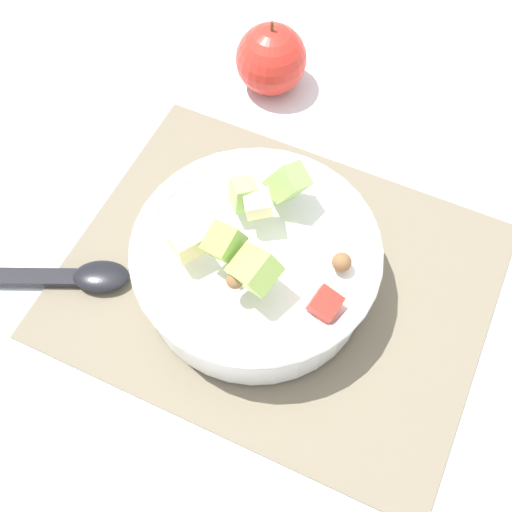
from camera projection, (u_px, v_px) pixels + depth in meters
ground_plane at (277, 281)px, 0.68m from camera, size 2.40×2.40×0.00m
placemat at (277, 279)px, 0.68m from camera, size 0.42×0.33×0.01m
salad_bowl at (256, 261)px, 0.64m from camera, size 0.24×0.24×0.13m
serving_spoon at (56, 277)px, 0.67m from camera, size 0.21×0.11×0.01m
whole_apple at (271, 59)px, 0.78m from camera, size 0.08×0.08×0.10m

